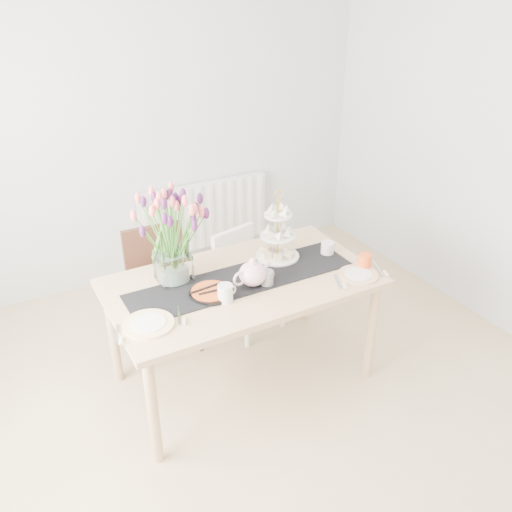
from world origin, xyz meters
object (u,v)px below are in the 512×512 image
mug_white (225,293)px  plate_left (149,324)px  mug_orange (365,261)px  teapot (253,274)px  dining_table (242,291)px  cake_stand (278,241)px  chair_white (242,273)px  radiator (205,215)px  mug_grey (267,278)px  cream_jug (327,248)px  plate_right (358,275)px  chair_brown (160,279)px  tulip_vase (170,223)px  tart_tin (211,293)px

mug_white → plate_left: size_ratio=0.38×
mug_orange → teapot: bearing=140.3°
dining_table → cake_stand: (0.33, 0.14, 0.20)m
chair_white → teapot: bearing=-126.3°
radiator → mug_grey: bearing=-101.6°
dining_table → cream_jug: size_ratio=18.74×
dining_table → mug_white: size_ratio=15.47×
cake_stand → plate_right: size_ratio=1.70×
chair_white → chair_brown: bearing=156.1°
teapot → mug_white: bearing=-169.3°
mug_grey → cake_stand: bearing=27.3°
cream_jug → mug_grey: 0.56m
cake_stand → dining_table: bearing=-156.7°
radiator → cake_stand: (-0.13, -1.48, 0.42)m
tulip_vase → tart_tin: (0.13, -0.25, -0.36)m
chair_brown → mug_orange: bearing=-38.3°
radiator → mug_grey: mug_grey is taller
tulip_vase → cream_jug: 1.07m
chair_white → tulip_vase: (-0.65, -0.37, 0.70)m
cake_stand → mug_orange: size_ratio=4.29×
tart_tin → mug_white: mug_white is taller
mug_white → chair_brown: bearing=85.0°
dining_table → plate_left: bearing=-164.9°
teapot → mug_orange: size_ratio=2.70×
cream_jug → tulip_vase: bearing=160.2°
radiator → cream_jug: cream_jug is taller
chair_brown → plate_right: bearing=-42.8°
cake_stand → mug_grey: 0.36m
radiator → chair_brown: size_ratio=1.41×
mug_grey → mug_orange: bearing=-32.1°
mug_orange → plate_left: bearing=149.5°
tart_tin → radiator: bearing=67.6°
radiator → plate_right: plate_right is taller
cake_stand → plate_left: bearing=-162.0°
chair_brown → chair_white: bearing=-6.9°
chair_brown → plate_left: chair_brown is taller
mug_grey → plate_left: mug_grey is taller
cream_jug → mug_orange: 0.28m
mug_white → mug_orange: bearing=-17.1°
radiator → chair_white: (-0.17, -1.05, -0.02)m
dining_table → plate_left: 0.67m
chair_brown → tart_tin: (0.06, -0.73, 0.27)m
chair_brown → chair_white: chair_brown is taller
chair_white → mug_orange: 0.99m
tart_tin → cream_jug: bearing=5.8°
plate_left → plate_right: plate_left is taller
chair_white → cream_jug: 0.74m
cream_jug → mug_orange: mug_orange is taller
radiator → dining_table: same height
tart_tin → mug_grey: mug_grey is taller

